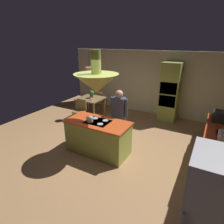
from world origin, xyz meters
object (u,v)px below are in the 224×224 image
Objects in this scene: chair_facing_island at (80,109)px; cup_on_table at (91,99)px; kitchen_island at (98,137)px; refrigerator at (213,218)px; canister_flour at (221,142)px; canister_sugar at (221,138)px; chair_by_back_wall at (100,100)px; potted_plant_on_table at (92,94)px; dining_table at (91,101)px; cooking_pot_on_cooktop at (90,119)px; microwave_on_counter at (222,117)px; oven_tower at (170,92)px; person_at_island at (119,114)px; canister_tea at (221,134)px.

chair_facing_island is 9.67× the size of cup_on_table.
kitchen_island is 0.99× the size of refrigerator.
canister_sugar is (0.00, 0.18, 0.00)m from canister_flour.
kitchen_island is 1.98× the size of chair_by_back_wall.
potted_plant_on_table is 3.33× the size of cup_on_table.
potted_plant_on_table is at bearing 156.38° from canister_flour.
dining_table is 0.28m from potted_plant_on_table.
cooking_pot_on_cooktop is at bearing -56.01° from cup_on_table.
chair_facing_island is (-4.50, 3.12, -0.37)m from refrigerator.
chair_facing_island is at bearing -178.27° from microwave_on_counter.
cup_on_table is at bearing 123.99° from cooking_pot_on_cooktop.
oven_tower is 2.69m from person_at_island.
cooking_pot_on_cooktop reaches higher than kitchen_island.
microwave_on_counter reaches higher than dining_table.
refrigerator is at bearing -39.65° from cup_on_table.
cup_on_table is 0.20× the size of microwave_on_counter.
oven_tower is at bearing 135.86° from microwave_on_counter.
chair_facing_island is 1.36m from chair_by_back_wall.
canister_sugar is at bearing -7.53° from person_at_island.
person_at_island reaches higher than canister_tea.
canister_flour is at bearing -23.62° from potted_plant_on_table.
canister_flour reaches higher than potted_plant_on_table.
oven_tower is 2.51× the size of chair_by_back_wall.
oven_tower is 12.43× the size of canister_flour.
person_at_island is 8.37× the size of canister_tea.
canister_tea is (0.00, 0.36, 0.01)m from canister_flour.
canister_flour is (4.52, -1.98, 0.07)m from potted_plant_on_table.
chair_facing_island is (-2.80, -1.83, -0.59)m from oven_tower.
potted_plant_on_table is 1.53× the size of canister_tea.
oven_tower is 2.42m from microwave_on_counter.
chair_by_back_wall is at bearing 90.00° from dining_table.
canister_tea reaches higher than cooking_pot_on_cooktop.
chair_by_back_wall is 9.67× the size of cup_on_table.
dining_table is 5.41× the size of canister_flour.
canister_tea reaches higher than canister_sugar.
chair_facing_island is at bearing -91.39° from potted_plant_on_table.
canister_tea reaches higher than dining_table.
chair_by_back_wall is 4.85× the size of canister_sugar.
microwave_on_counter is (4.35, -0.31, 0.25)m from cup_on_table.
person_at_island reaches higher than cooking_pot_on_cooktop.
person_at_island is (1.98, -1.41, 0.28)m from dining_table.
canister_tea is 1.02m from microwave_on_counter.
oven_tower is at bearing 108.98° from refrigerator.
oven_tower reaches higher than canister_sugar.
chair_facing_island is at bearing 145.28° from refrigerator.
chair_by_back_wall is at bearing 135.11° from refrigerator.
oven_tower is at bearing 72.12° from person_at_island.
cup_on_table is at bearing 162.89° from canister_tea.
canister_flour is at bearing 88.77° from refrigerator.
refrigerator reaches higher than potted_plant_on_table.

